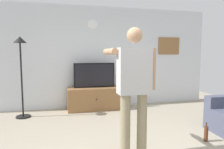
% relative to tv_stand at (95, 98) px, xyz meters
% --- Properties ---
extents(back_wall, '(6.40, 0.10, 2.70)m').
position_rel_tv_stand_xyz_m(back_wall, '(0.16, 0.35, 1.06)').
color(back_wall, silver).
rests_on(back_wall, ground_plane).
extents(tv_stand, '(1.40, 0.53, 0.57)m').
position_rel_tv_stand_xyz_m(tv_stand, '(0.00, 0.00, 0.00)').
color(tv_stand, olive).
rests_on(tv_stand, ground_plane).
extents(television, '(1.06, 0.07, 0.64)m').
position_rel_tv_stand_xyz_m(television, '(-0.00, 0.05, 0.60)').
color(television, black).
rests_on(television, tv_stand).
extents(wall_clock, '(0.26, 0.03, 0.26)m').
position_rel_tv_stand_xyz_m(wall_clock, '(-0.00, 0.29, 1.93)').
color(wall_clock, white).
extents(framed_picture, '(0.67, 0.04, 0.49)m').
position_rel_tv_stand_xyz_m(framed_picture, '(2.25, 0.30, 1.39)').
color(framed_picture, olive).
extents(floor_lamp, '(0.32, 0.32, 1.82)m').
position_rel_tv_stand_xyz_m(floor_lamp, '(-1.70, -0.27, 1.02)').
color(floor_lamp, black).
rests_on(floor_lamp, ground_plane).
extents(person_standing_nearer_lamp, '(0.63, 0.78, 1.80)m').
position_rel_tv_stand_xyz_m(person_standing_nearer_lamp, '(0.14, -2.53, 0.74)').
color(person_standing_nearer_lamp, gray).
rests_on(person_standing_nearer_lamp, ground_plane).
extents(beverage_bottle, '(0.07, 0.07, 0.32)m').
position_rel_tv_stand_xyz_m(beverage_bottle, '(1.47, -2.38, -0.16)').
color(beverage_bottle, '#592D19').
rests_on(beverage_bottle, ground_plane).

